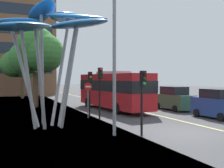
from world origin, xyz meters
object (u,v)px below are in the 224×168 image
Objects in this scene: leaf_sculpture at (49,27)px; car_side_street at (141,95)px; traffic_light_kerb_far at (100,82)px; car_parked_far at (174,99)px; traffic_light_island_mid at (90,84)px; car_parked_mid at (217,104)px; street_lamp at (119,37)px; traffic_light_kerb_near at (143,89)px; red_bus at (113,89)px; no_entry_sign at (88,95)px.

car_side_street is (12.74, 11.59, -5.14)m from leaf_sculpture.
car_parked_far is (8.50, 3.06, -1.67)m from traffic_light_kerb_far.
car_parked_far is at bearing 8.12° from traffic_light_island_mid.
car_side_street is (0.50, 7.26, -0.08)m from car_parked_far.
car_parked_mid is (12.12, -1.24, -5.07)m from leaf_sculpture.
street_lamp is (-0.64, -6.90, 2.62)m from traffic_light_island_mid.
leaf_sculpture is at bearing 132.34° from traffic_light_kerb_near.
red_bus is 11.61m from street_lamp.
traffic_light_island_mid is (-0.45, 7.51, 0.07)m from traffic_light_kerb_near.
traffic_light_island_mid is at bearing -171.88° from car_parked_far.
no_entry_sign is (-9.52, -9.13, 0.81)m from car_side_street.
no_entry_sign is (0.28, 6.27, -3.38)m from street_lamp.
traffic_light_kerb_near is at bearing -83.35° from no_entry_sign.
no_entry_sign is (-0.35, -0.63, -0.76)m from traffic_light_island_mid.
street_lamp is (-4.03, -10.41, 3.17)m from red_bus.
car_parked_far is at bearing 41.18° from street_lamp.
traffic_light_kerb_far is 0.88× the size of car_side_street.
car_side_street is (9.00, 10.32, -1.75)m from traffic_light_kerb_far.
street_lamp is at bearing -52.36° from leaf_sculpture.
traffic_light_island_mid is 0.79× the size of car_parked_far.
traffic_light_kerb_far is (-3.23, -5.33, 0.73)m from red_bus.
red_bus is 10.45m from leaf_sculpture.
traffic_light_kerb_near is 18.29m from car_side_street.
no_entry_sign is at bearing -168.30° from car_parked_far.
car_side_street is (0.62, 12.82, -0.07)m from car_parked_mid.
no_entry_sign is at bearing 87.43° from street_lamp.
leaf_sculpture is 1.95× the size of car_side_street.
car_parked_far is 7.28m from car_side_street.
street_lamp reaches higher than car_parked_far.
traffic_light_kerb_near reaches higher than car_side_street.
no_entry_sign is at bearing -119.29° from traffic_light_island_mid.
leaf_sculpture is 2.40× the size of traffic_light_island_mid.
traffic_light_kerb_near is (-2.95, -11.02, 0.47)m from red_bus.
car_parked_far is at bearing 19.78° from traffic_light_kerb_far.
traffic_light_kerb_near reaches higher than car_parked_mid.
car_parked_mid is (8.10, 3.18, -1.42)m from traffic_light_kerb_near.
no_entry_sign is (-3.75, -4.14, -0.21)m from red_bus.
traffic_light_island_mid is (-3.40, -3.51, 0.55)m from red_bus.
traffic_light_island_mid is 1.05m from no_entry_sign.
traffic_light_kerb_near is 0.76× the size of car_parked_far.
traffic_light_island_mid is at bearing -134.06° from red_bus.
traffic_light_island_mid is 0.88× the size of car_parked_mid.
traffic_light_kerb_near is at bearing -29.12° from street_lamp.
no_entry_sign is (-9.02, -1.87, 0.73)m from car_parked_far.
traffic_light_island_mid is 9.69m from car_parked_mid.
traffic_light_kerb_far is at bearing -84.75° from traffic_light_island_mid.
car_parked_far is at bearing 88.72° from car_parked_mid.
no_entry_sign is (3.23, 2.46, -4.33)m from leaf_sculpture.
red_bus is 6.27m from traffic_light_kerb_far.
leaf_sculpture is (-6.98, -6.60, 4.12)m from red_bus.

